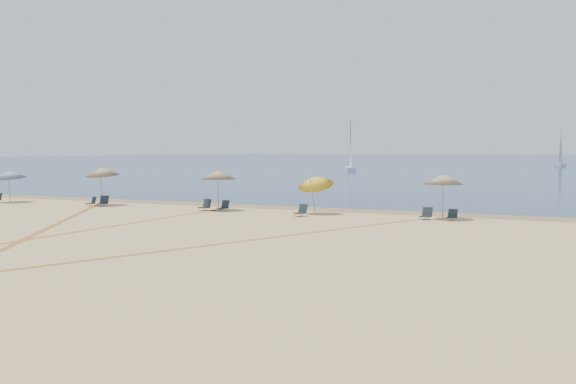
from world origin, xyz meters
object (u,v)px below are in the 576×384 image
object	(u,v)px
umbrella_2	(218,175)
umbrella_3	(315,181)
chair_6	(426,214)
chair_2	(103,202)
sailboat_2	(561,155)
chair_1	(92,202)
chair_5	(301,211)
umbrella_1	(102,171)
chair_4	(224,206)
umbrella_4	(443,179)
chair_3	(205,205)
chair_7	(452,216)
umbrella_0	(10,174)
sailboat_3	(350,155)

from	to	relation	value
umbrella_2	umbrella_3	size ratio (longest dim) A/B	0.99
chair_6	umbrella_3	bearing A→B (deg)	-175.67
chair_2	sailboat_2	size ratio (longest dim) A/B	0.10
sailboat_2	chair_1	bearing A→B (deg)	-90.83
chair_5	sailboat_2	world-z (taller)	sailboat_2
chair_6	chair_2	bearing A→B (deg)	-170.29
umbrella_1	chair_6	distance (m)	22.05
chair_4	chair_6	xyz separation A→B (m)	(12.41, 0.43, 0.00)
umbrella_4	chair_1	distance (m)	23.06
umbrella_3	chair_3	xyz separation A→B (m)	(-6.97, -0.93, -1.62)
chair_4	chair_7	world-z (taller)	chair_4
chair_4	sailboat_2	bearing A→B (deg)	91.78
umbrella_2	chair_6	xyz separation A→B (m)	(12.95, 0.23, -1.91)
chair_1	chair_5	distance (m)	15.37
umbrella_3	chair_3	world-z (taller)	umbrella_3
umbrella_4	chair_2	bearing A→B (deg)	-175.24
umbrella_3	chair_7	size ratio (longest dim) A/B	4.04
chair_6	umbrella_0	bearing A→B (deg)	-170.85
chair_7	sailboat_2	world-z (taller)	sailboat_2
umbrella_3	chair_6	distance (m)	6.85
chair_2	chair_5	xyz separation A→B (m)	(14.46, -0.16, -0.01)
umbrella_2	sailboat_3	distance (m)	76.25
chair_1	chair_2	bearing A→B (deg)	25.92
umbrella_0	sailboat_3	size ratio (longest dim) A/B	0.27
umbrella_1	chair_3	distance (m)	8.58
umbrella_1	umbrella_3	size ratio (longest dim) A/B	1.04
chair_4	umbrella_0	bearing A→B (deg)	-169.28
chair_5	umbrella_0	bearing A→B (deg)	-163.20
umbrella_3	sailboat_3	world-z (taller)	sailboat_3
umbrella_0	sailboat_3	bearing A→B (deg)	91.23
umbrella_0	umbrella_3	xyz separation A→B (m)	(23.01, 1.56, -0.05)
chair_3	chair_7	world-z (taller)	chair_3
chair_7	umbrella_0	bearing A→B (deg)	-172.03
umbrella_1	sailboat_3	world-z (taller)	sailboat_3
umbrella_4	chair_4	size ratio (longest dim) A/B	3.58
umbrella_2	chair_1	xyz separation A→B (m)	(-9.23, -0.97, -1.93)
umbrella_0	chair_7	xyz separation A→B (m)	(31.00, 1.36, -1.72)
chair_1	chair_2	distance (m)	0.92
umbrella_0	chair_5	world-z (taller)	umbrella_0
umbrella_1	sailboat_3	distance (m)	74.80
umbrella_2	chair_7	size ratio (longest dim) A/B	3.99
chair_1	umbrella_3	bearing A→B (deg)	27.13
chair_2	chair_5	bearing A→B (deg)	-17.09
umbrella_4	chair_6	xyz separation A→B (m)	(-0.72, -0.70, -1.87)
umbrella_3	chair_2	bearing A→B (deg)	-174.52
umbrella_4	chair_3	xyz separation A→B (m)	(-14.33, -1.36, -1.85)
umbrella_0	chair_5	xyz separation A→B (m)	(22.84, -0.00, -1.68)
chair_1	chair_7	world-z (taller)	chair_1
chair_6	chair_1	bearing A→B (deg)	-170.24
umbrella_4	chair_2	size ratio (longest dim) A/B	3.02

